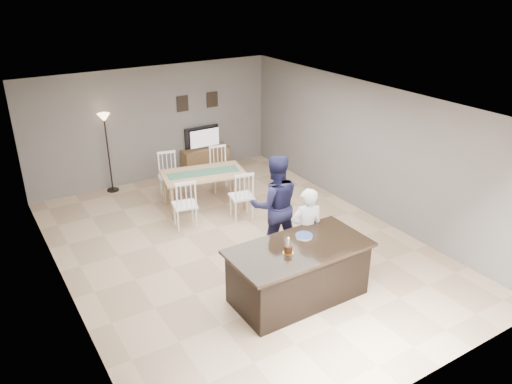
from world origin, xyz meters
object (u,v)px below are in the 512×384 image
television (203,138)px  woman (307,231)px  dining_table (204,179)px  floor_lamp (106,132)px  plate_stack (304,236)px  kitchen_island (298,272)px  tv_console (206,160)px  birthday_cake (288,249)px  man (275,205)px

television → woman: bearing=82.8°
dining_table → floor_lamp: floor_lamp is taller
woman → floor_lamp: 5.38m
plate_stack → dining_table: size_ratio=0.12×
kitchen_island → woman: bearing=44.6°
dining_table → floor_lamp: size_ratio=1.21×
television → floor_lamp: (-2.39, -0.05, 0.55)m
tv_console → woman: (-0.64, -5.02, 0.46)m
tv_console → dining_table: 2.17m
kitchen_island → television: (1.20, 5.64, 0.41)m
birthday_cake → floor_lamp: (-0.95, 5.64, 0.46)m
birthday_cake → dining_table: 3.76m
kitchen_island → birthday_cake: (-0.24, -0.05, 0.51)m
woman → plate_stack: bearing=63.0°
television → woman: 5.13m
plate_stack → tv_console: bearing=79.8°
kitchen_island → floor_lamp: bearing=102.1°
plate_stack → dining_table: 3.48m
man → floor_lamp: size_ratio=1.01×
dining_table → floor_lamp: bearing=138.0°
tv_console → plate_stack: bearing=-100.2°
tv_console → man: 4.33m
man → plate_stack: man is taller
television → plate_stack: (-0.96, -5.44, 0.06)m
kitchen_island → man: size_ratio=1.17×
woman → birthday_cake: bearing=52.5°
birthday_cake → plate_stack: birthday_cake is taller
kitchen_island → television: 5.78m
tv_console → man: bearing=-99.9°
man → dining_table: man is taller
floor_lamp → plate_stack: bearing=-75.1°
tv_console → man: man is taller
woman → man: bearing=-67.9°
tv_console → floor_lamp: 2.64m
television → birthday_cake: birthday_cake is taller
kitchen_island → plate_stack: size_ratio=8.07×
plate_stack → dining_table: dining_table is taller
television → dining_table: (-0.98, -1.97, -0.20)m
television → floor_lamp: floor_lamp is taller
tv_console → birthday_cake: size_ratio=4.71×
birthday_cake → tv_console: bearing=75.6°
television → dining_table: 2.21m
man → woman: bearing=116.0°
tv_console → woman: size_ratio=0.79×
birthday_cake → dining_table: size_ratio=0.12×
television → birthday_cake: size_ratio=3.59×
plate_stack → floor_lamp: bearing=104.9°
plate_stack → floor_lamp: (-1.43, 5.39, 0.49)m
tv_console → dining_table: size_ratio=0.54×
kitchen_island → tv_console: kitchen_island is taller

